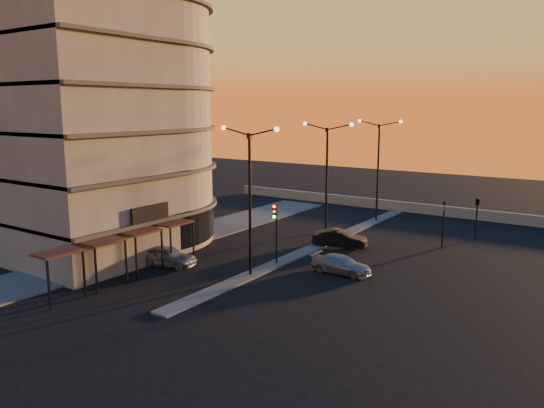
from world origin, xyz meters
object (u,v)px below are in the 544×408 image
at_px(traffic_light_main, 275,224).
at_px(car_sedan, 340,239).
at_px(car_wagon, 341,264).
at_px(streetlamp_mid, 327,173).
at_px(car_hatchback, 167,256).

bearing_deg(traffic_light_main, car_sedan, 77.29).
bearing_deg(traffic_light_main, car_wagon, 11.37).
height_order(streetlamp_mid, traffic_light_main, streetlamp_mid).
relative_size(streetlamp_mid, car_hatchback, 2.37).
height_order(streetlamp_mid, car_hatchback, streetlamp_mid).
relative_size(streetlamp_mid, car_sedan, 2.31).
bearing_deg(traffic_light_main, streetlamp_mid, 90.00).
distance_m(streetlamp_mid, car_wagon, 9.18).
distance_m(car_hatchback, car_sedan, 13.23).
bearing_deg(car_hatchback, car_wagon, -78.37).
xyz_separation_m(car_sedan, car_wagon, (3.03, -5.74, -0.10)).
bearing_deg(car_sedan, car_wagon, -166.84).
relative_size(traffic_light_main, car_wagon, 1.06).
xyz_separation_m(streetlamp_mid, car_wagon, (4.53, -6.22, -5.01)).
xyz_separation_m(car_hatchback, car_wagon, (10.54, 5.15, -0.10)).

